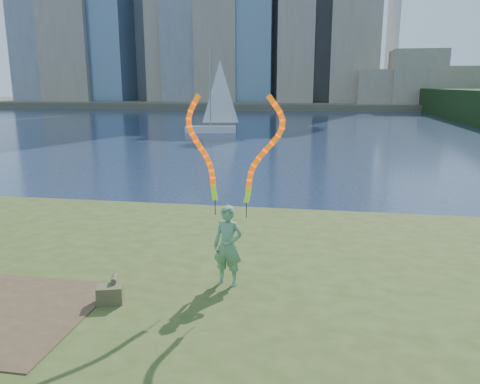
# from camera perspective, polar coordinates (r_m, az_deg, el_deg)

# --- Properties ---
(ground) EXTENTS (320.00, 320.00, 0.00)m
(ground) POSITION_cam_1_polar(r_m,az_deg,el_deg) (11.23, -7.80, -11.51)
(ground) COLOR #192640
(ground) RESTS_ON ground
(grassy_knoll) EXTENTS (20.00, 18.00, 0.80)m
(grassy_knoll) POSITION_cam_1_polar(r_m,az_deg,el_deg) (9.15, -12.32, -15.32)
(grassy_knoll) COLOR #384819
(grassy_knoll) RESTS_ON ground
(far_shore) EXTENTS (320.00, 40.00, 1.20)m
(far_shore) POSITION_cam_1_polar(r_m,az_deg,el_deg) (104.85, 8.16, 10.62)
(far_shore) COLOR #484335
(far_shore) RESTS_ON ground
(woman_with_ribbons) EXTENTS (2.01, 0.50, 3.97)m
(woman_with_ribbons) POSITION_cam_1_polar(r_m,az_deg,el_deg) (8.92, -1.40, -2.73)
(woman_with_ribbons) COLOR #107124
(woman_with_ribbons) RESTS_ON grassy_knoll
(canvas_bag) EXTENTS (0.52, 0.58, 0.43)m
(canvas_bag) POSITION_cam_1_polar(r_m,az_deg,el_deg) (8.89, -15.52, -11.82)
(canvas_bag) COLOR #4A4327
(canvas_bag) RESTS_ON grassy_knoll
(sailboat) EXTENTS (5.30, 2.53, 7.96)m
(sailboat) POSITION_cam_1_polar(r_m,az_deg,el_deg) (46.54, -3.29, 8.91)
(sailboat) COLOR silver
(sailboat) RESTS_ON ground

